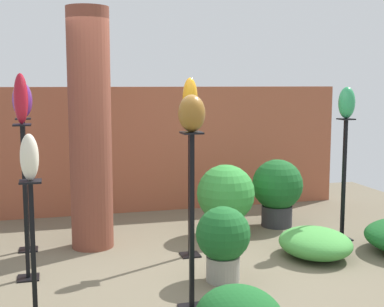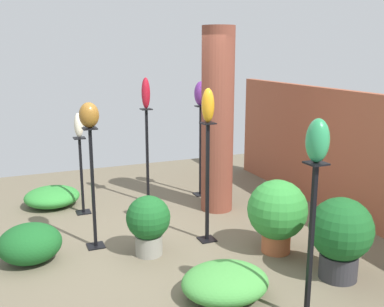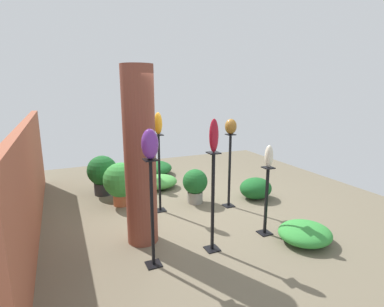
% 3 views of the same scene
% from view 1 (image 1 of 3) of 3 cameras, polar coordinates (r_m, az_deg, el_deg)
% --- Properties ---
extents(ground_plane, '(8.00, 8.00, 0.00)m').
position_cam_1_polar(ground_plane, '(5.19, 1.83, -13.02)').
color(ground_plane, '#6B604C').
extents(brick_wall_back, '(5.60, 0.12, 1.77)m').
position_cam_1_polar(brick_wall_back, '(7.63, -4.26, 0.45)').
color(brick_wall_back, '#9E5138').
rests_on(brick_wall_back, ground).
extents(brick_pillar, '(0.46, 0.46, 2.63)m').
position_cam_1_polar(brick_pillar, '(5.94, -10.80, 2.48)').
color(brick_pillar, brown).
rests_on(brick_pillar, ground).
extents(pedestal_violet, '(0.20, 0.20, 1.45)m').
position_cam_1_polar(pedestal_violet, '(6.06, -17.29, -3.75)').
color(pedestal_violet, black).
rests_on(pedestal_violet, ground).
extents(pedestal_ivory, '(0.20, 0.20, 1.11)m').
position_cam_1_polar(pedestal_ivory, '(4.26, -16.55, -10.80)').
color(pedestal_ivory, black).
rests_on(pedestal_ivory, ground).
extents(pedestal_amber, '(0.20, 0.20, 1.48)m').
position_cam_1_polar(pedestal_amber, '(5.61, -0.20, -4.19)').
color(pedestal_amber, black).
rests_on(pedestal_amber, ground).
extents(pedestal_ruby, '(0.20, 0.20, 1.45)m').
position_cam_1_polar(pedestal_ruby, '(5.19, -17.34, -5.63)').
color(pedestal_ruby, black).
rests_on(pedestal_ruby, ground).
extents(pedestal_jade, '(0.20, 0.20, 1.42)m').
position_cam_1_polar(pedestal_jade, '(6.44, 15.87, -3.18)').
color(pedestal_jade, black).
rests_on(pedestal_jade, ground).
extents(pedestal_bronze, '(0.20, 0.20, 1.45)m').
position_cam_1_polar(pedestal_bronze, '(4.30, -0.03, -8.05)').
color(pedestal_bronze, black).
rests_on(pedestal_bronze, ground).
extents(art_vase_violet, '(0.21, 0.21, 0.38)m').
position_cam_1_polar(art_vase_violet, '(5.95, -17.65, 5.45)').
color(art_vase_violet, '#6B2D8C').
rests_on(art_vase_violet, pedestal_violet).
extents(art_vase_ivory, '(0.13, 0.12, 0.35)m').
position_cam_1_polar(art_vase_ivory, '(4.09, -16.96, -0.38)').
color(art_vase_ivory, beige).
rests_on(art_vase_ivory, pedestal_ivory).
extents(art_vase_amber, '(0.15, 0.15, 0.40)m').
position_cam_1_polar(art_vase_amber, '(5.50, -0.21, 6.00)').
color(art_vase_amber, orange).
rests_on(art_vase_amber, pedestal_amber).
extents(art_vase_ruby, '(0.13, 0.13, 0.46)m').
position_cam_1_polar(art_vase_ruby, '(5.06, -17.79, 5.59)').
color(art_vase_ruby, maroon).
rests_on(art_vase_ruby, pedestal_ruby).
extents(art_vase_jade, '(0.19, 0.19, 0.36)m').
position_cam_1_polar(art_vase_jade, '(6.34, 16.18, 5.23)').
color(art_vase_jade, '#2D9356').
rests_on(art_vase_jade, pedestal_jade).
extents(art_vase_bronze, '(0.21, 0.22, 0.29)m').
position_cam_1_polar(art_vase_bronze, '(4.14, -0.03, 4.31)').
color(art_vase_bronze, brown).
rests_on(art_vase_bronze, pedestal_bronze).
extents(potted_plant_mid_right, '(0.65, 0.65, 0.86)m').
position_cam_1_polar(potted_plant_mid_right, '(6.90, 9.09, -3.73)').
color(potted_plant_mid_right, '#2D2D33').
rests_on(potted_plant_mid_right, ground).
extents(potted_plant_front_left, '(0.69, 0.69, 0.86)m').
position_cam_1_polar(potted_plant_front_left, '(6.39, 3.62, -4.52)').
color(potted_plant_front_left, '#B25B38').
rests_on(potted_plant_front_left, ground).
extents(potted_plant_front_right, '(0.51, 0.51, 0.70)m').
position_cam_1_polar(potted_plant_front_right, '(4.98, 3.33, -9.10)').
color(potted_plant_front_right, gray).
rests_on(potted_plant_front_right, ground).
extents(foliage_bed_rear, '(0.75, 0.85, 0.30)m').
position_cam_1_polar(foliage_bed_rear, '(5.85, 13.01, -9.27)').
color(foliage_bed_rear, '#479942').
rests_on(foliage_bed_rear, ground).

